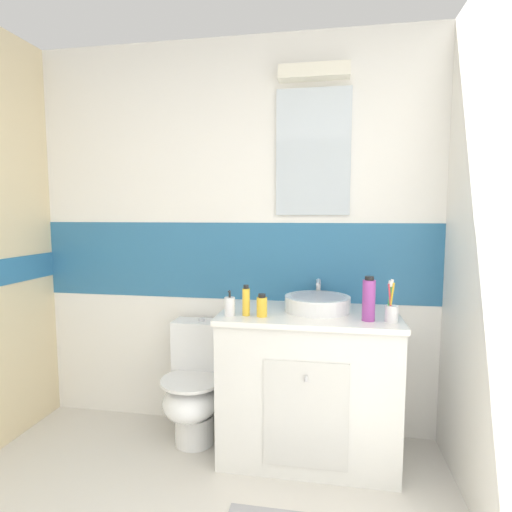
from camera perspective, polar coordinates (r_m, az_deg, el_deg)
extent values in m
cube|color=white|center=(2.88, -3.05, -14.06)|extent=(3.20, 0.10, 0.85)
cube|color=teal|center=(2.72, -3.14, -0.61)|extent=(3.20, 0.10, 0.50)
cube|color=white|center=(2.76, -3.22, 16.69)|extent=(3.20, 0.10, 1.15)
cube|color=silver|center=(2.61, 7.93, 14.06)|extent=(0.45, 0.02, 0.76)
cube|color=white|center=(2.67, 8.05, 23.98)|extent=(0.42, 0.10, 0.08)
cube|color=silver|center=(2.52, 7.25, -17.45)|extent=(0.98, 0.55, 0.82)
cube|color=white|center=(2.38, 7.37, -8.09)|extent=(1.00, 0.57, 0.03)
cube|color=silver|center=(2.29, 6.89, -21.12)|extent=(0.44, 0.01, 0.57)
cylinder|color=silver|center=(2.19, 6.93, -16.52)|extent=(0.02, 0.02, 0.03)
cylinder|color=white|center=(2.41, 8.51, -6.52)|extent=(0.38, 0.38, 0.08)
cylinder|color=#AFB1BA|center=(2.40, 8.52, -5.68)|extent=(0.31, 0.31, 0.01)
cylinder|color=silver|center=(2.62, 8.64, -4.84)|extent=(0.03, 0.03, 0.15)
cylinder|color=silver|center=(2.50, 8.61, -3.61)|extent=(0.02, 0.17, 0.02)
cylinder|color=white|center=(2.77, -8.53, -22.55)|extent=(0.24, 0.24, 0.18)
ellipsoid|color=white|center=(2.65, -8.88, -19.14)|extent=(0.34, 0.42, 0.22)
cylinder|color=white|center=(2.60, -8.93, -16.70)|extent=(0.37, 0.37, 0.02)
cube|color=white|center=(2.74, -7.53, -12.18)|extent=(0.36, 0.17, 0.32)
cylinder|color=silver|center=(2.69, -7.58, -8.75)|extent=(0.04, 0.04, 0.02)
cylinder|color=white|center=(2.25, 18.28, -7.62)|extent=(0.07, 0.07, 0.09)
cylinder|color=#D83F4C|center=(2.23, 18.13, -5.91)|extent=(0.03, 0.01, 0.18)
cube|color=white|center=(2.21, 18.20, -3.68)|extent=(0.01, 0.02, 0.03)
cylinder|color=gold|center=(2.22, 18.27, -5.82)|extent=(0.03, 0.03, 0.18)
cube|color=white|center=(2.21, 18.35, -3.48)|extent=(0.01, 0.02, 0.03)
cylinder|color=#3FB259|center=(2.24, 18.01, -5.83)|extent=(0.03, 0.02, 0.18)
cube|color=white|center=(2.22, 18.08, -3.62)|extent=(0.02, 0.02, 0.03)
cylinder|color=white|center=(2.27, -3.67, -7.01)|extent=(0.06, 0.06, 0.10)
cylinder|color=#262626|center=(2.26, -3.68, -5.30)|extent=(0.01, 0.01, 0.04)
cylinder|color=#262626|center=(2.24, -3.75, -4.91)|extent=(0.01, 0.02, 0.01)
cylinder|color=yellow|center=(2.25, 0.82, -7.09)|extent=(0.06, 0.06, 0.11)
cylinder|color=black|center=(2.23, 0.82, -5.52)|extent=(0.04, 0.04, 0.02)
cylinder|color=yellow|center=(2.27, -1.39, -6.40)|extent=(0.04, 0.04, 0.15)
cylinder|color=black|center=(2.25, -1.39, -4.29)|extent=(0.03, 0.03, 0.02)
cylinder|color=#993F99|center=(2.23, 15.37, -5.97)|extent=(0.07, 0.07, 0.21)
cylinder|color=black|center=(2.21, 15.45, -2.99)|extent=(0.05, 0.05, 0.02)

